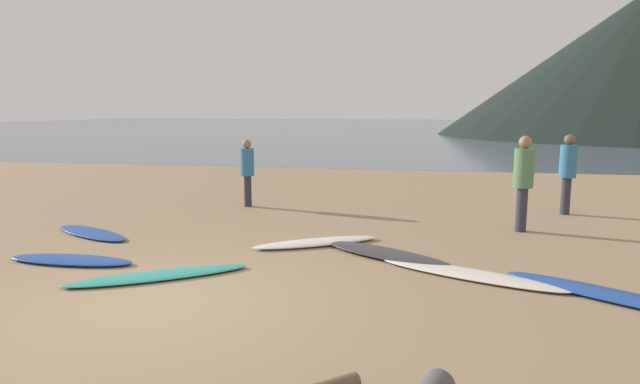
% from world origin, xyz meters
% --- Properties ---
extents(ground_plane, '(120.00, 120.00, 0.20)m').
position_xyz_m(ground_plane, '(0.00, 10.00, -0.10)').
color(ground_plane, '#997C5B').
rests_on(ground_plane, ground).
extents(ocean_water, '(140.00, 100.00, 0.01)m').
position_xyz_m(ocean_water, '(0.00, 64.45, 0.00)').
color(ocean_water, slate).
rests_on(ocean_water, ground).
extents(surfboard_0, '(2.00, 1.35, 0.07)m').
position_xyz_m(surfboard_0, '(-2.90, 2.98, 0.04)').
color(surfboard_0, '#1E479E').
rests_on(surfboard_0, ground).
extents(surfboard_1, '(1.97, 0.55, 0.08)m').
position_xyz_m(surfboard_1, '(-2.13, 1.34, 0.04)').
color(surfboard_1, '#1E479E').
rests_on(surfboard_1, ground).
extents(surfboard_2, '(2.26, 1.72, 0.07)m').
position_xyz_m(surfboard_2, '(-0.50, 0.92, 0.04)').
color(surfboard_2, teal).
rests_on(surfboard_2, ground).
extents(surfboard_3, '(2.10, 1.52, 0.09)m').
position_xyz_m(surfboard_3, '(1.23, 3.05, 0.05)').
color(surfboard_3, white).
rests_on(surfboard_3, ground).
extents(surfboard_4, '(2.24, 1.63, 0.10)m').
position_xyz_m(surfboard_4, '(2.43, 2.55, 0.05)').
color(surfboard_4, '#333338').
rests_on(surfboard_4, ground).
extents(surfboard_5, '(2.57, 1.47, 0.08)m').
position_xyz_m(surfboard_5, '(3.60, 1.78, 0.04)').
color(surfboard_5, silver).
rests_on(surfboard_5, ground).
extents(surfboard_6, '(2.45, 1.85, 0.09)m').
position_xyz_m(surfboard_6, '(5.22, 1.24, 0.04)').
color(surfboard_6, '#1E479E').
rests_on(surfboard_6, ground).
extents(person_0, '(0.36, 0.36, 1.77)m').
position_xyz_m(person_0, '(4.75, 4.77, 1.04)').
color(person_0, '#2D2D38').
rests_on(person_0, ground).
extents(person_1, '(0.31, 0.31, 1.56)m').
position_xyz_m(person_1, '(-1.04, 6.23, 0.92)').
color(person_1, '#2D2D38').
rests_on(person_1, ground).
extents(person_2, '(0.35, 0.35, 1.72)m').
position_xyz_m(person_2, '(5.97, 6.66, 1.01)').
color(person_2, '#2D2D38').
rests_on(person_2, ground).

